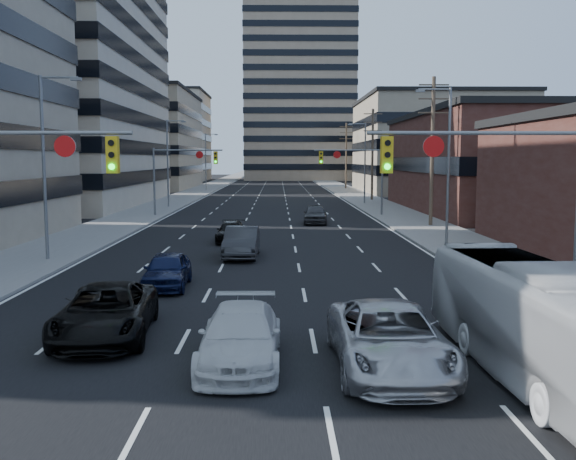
# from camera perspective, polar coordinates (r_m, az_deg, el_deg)

# --- Properties ---
(ground) EXTENTS (400.00, 400.00, 0.00)m
(ground) POSITION_cam_1_polar(r_m,az_deg,el_deg) (12.41, -4.89, -17.57)
(ground) COLOR black
(ground) RESTS_ON ground
(road_surface) EXTENTS (18.00, 300.00, 0.02)m
(road_surface) POSITION_cam_1_polar(r_m,az_deg,el_deg) (141.41, -1.24, 4.29)
(road_surface) COLOR black
(road_surface) RESTS_ON ground
(sidewalk_left) EXTENTS (5.00, 300.00, 0.15)m
(sidewalk_left) POSITION_cam_1_polar(r_m,az_deg,el_deg) (141.94, -5.90, 4.29)
(sidewalk_left) COLOR slate
(sidewalk_left) RESTS_ON ground
(sidewalk_right) EXTENTS (5.00, 300.00, 0.15)m
(sidewalk_right) POSITION_cam_1_polar(r_m,az_deg,el_deg) (141.81, 3.42, 4.31)
(sidewalk_right) COLOR slate
(sidewalk_right) RESTS_ON ground
(office_left_mid) EXTENTS (26.00, 34.00, 28.00)m
(office_left_mid) POSITION_cam_1_polar(r_m,az_deg,el_deg) (77.08, -22.63, 12.53)
(office_left_mid) COLOR #ADA089
(office_left_mid) RESTS_ON ground
(office_left_far) EXTENTS (20.00, 30.00, 16.00)m
(office_left_far) POSITION_cam_1_polar(r_m,az_deg,el_deg) (114.09, -13.59, 7.64)
(office_left_far) COLOR gray
(office_left_far) RESTS_ON ground
(storefront_right_mid) EXTENTS (20.00, 30.00, 9.00)m
(storefront_right_mid) POSITION_cam_1_polar(r_m,az_deg,el_deg) (65.55, 19.89, 5.49)
(storefront_right_mid) COLOR #472119
(storefront_right_mid) RESTS_ON ground
(office_right_far) EXTENTS (22.00, 28.00, 14.00)m
(office_right_far) POSITION_cam_1_polar(r_m,az_deg,el_deg) (102.24, 12.88, 7.27)
(office_right_far) COLOR gray
(office_right_far) RESTS_ON ground
(apartment_tower) EXTENTS (26.00, 26.00, 58.00)m
(apartment_tower) POSITION_cam_1_polar(r_m,az_deg,el_deg) (163.17, 0.96, 14.77)
(apartment_tower) COLOR gray
(apartment_tower) RESTS_ON ground
(bg_block_left) EXTENTS (24.00, 24.00, 20.00)m
(bg_block_left) POSITION_cam_1_polar(r_m,az_deg,el_deg) (154.12, -11.80, 8.04)
(bg_block_left) COLOR #ADA089
(bg_block_left) RESTS_ON ground
(bg_block_right) EXTENTS (22.00, 22.00, 12.00)m
(bg_block_right) POSITION_cam_1_polar(r_m,az_deg,el_deg) (144.72, 11.61, 6.58)
(bg_block_right) COLOR gray
(bg_block_right) RESTS_ON ground
(signal_near_left) EXTENTS (6.59, 0.33, 6.00)m
(signal_near_left) POSITION_cam_1_polar(r_m,az_deg,el_deg) (21.03, -24.16, 3.87)
(signal_near_left) COLOR slate
(signal_near_left) RESTS_ON ground
(signal_near_right) EXTENTS (6.59, 0.33, 6.00)m
(signal_near_right) POSITION_cam_1_polar(r_m,az_deg,el_deg) (20.43, 18.06, 4.06)
(signal_near_right) COLOR slate
(signal_near_right) RESTS_ON ground
(signal_far_left) EXTENTS (6.09, 0.33, 6.00)m
(signal_far_left) POSITION_cam_1_polar(r_m,az_deg,el_deg) (56.96, -9.54, 5.51)
(signal_far_left) COLOR slate
(signal_far_left) RESTS_ON ground
(signal_far_right) EXTENTS (6.09, 0.33, 6.00)m
(signal_far_right) POSITION_cam_1_polar(r_m,az_deg,el_deg) (56.74, 6.06, 5.56)
(signal_far_right) COLOR slate
(signal_far_right) RESTS_ON ground
(utility_pole_block) EXTENTS (2.20, 0.28, 11.00)m
(utility_pole_block) POSITION_cam_1_polar(r_m,az_deg,el_deg) (48.67, 12.71, 7.06)
(utility_pole_block) COLOR #4C3D2D
(utility_pole_block) RESTS_ON ground
(utility_pole_midblock) EXTENTS (2.20, 0.28, 11.00)m
(utility_pole_midblock) POSITION_cam_1_polar(r_m,az_deg,el_deg) (78.16, 7.52, 6.82)
(utility_pole_midblock) COLOR #4C3D2D
(utility_pole_midblock) RESTS_ON ground
(utility_pole_distant) EXTENTS (2.20, 0.28, 11.00)m
(utility_pole_distant) POSITION_cam_1_polar(r_m,az_deg,el_deg) (107.92, 5.18, 6.70)
(utility_pole_distant) COLOR #4C3D2D
(utility_pole_distant) RESTS_ON ground
(streetlight_left_near) EXTENTS (2.03, 0.22, 9.00)m
(streetlight_left_near) POSITION_cam_1_polar(r_m,az_deg,el_deg) (33.25, -20.65, 5.97)
(streetlight_left_near) COLOR slate
(streetlight_left_near) RESTS_ON ground
(streetlight_left_mid) EXTENTS (2.03, 0.22, 9.00)m
(streetlight_left_mid) POSITION_cam_1_polar(r_m,az_deg,el_deg) (67.25, -10.52, 6.24)
(streetlight_left_mid) COLOR slate
(streetlight_left_mid) RESTS_ON ground
(streetlight_left_far) EXTENTS (2.03, 0.22, 9.00)m
(streetlight_left_far) POSITION_cam_1_polar(r_m,az_deg,el_deg) (101.93, -7.24, 6.29)
(streetlight_left_far) COLOR slate
(streetlight_left_far) RESTS_ON ground
(streetlight_right_near) EXTENTS (2.03, 0.22, 9.00)m
(streetlight_right_near) POSITION_cam_1_polar(r_m,az_deg,el_deg) (37.54, 13.85, 6.18)
(streetlight_right_near) COLOR slate
(streetlight_right_near) RESTS_ON ground
(streetlight_right_far) EXTENTS (2.03, 0.22, 9.00)m
(streetlight_right_far) POSITION_cam_1_polar(r_m,az_deg,el_deg) (71.95, 6.73, 6.30)
(streetlight_right_far) COLOR slate
(streetlight_right_far) RESTS_ON ground
(black_pickup) EXTENTS (2.89, 5.53, 1.48)m
(black_pickup) POSITION_cam_1_polar(r_m,az_deg,el_deg) (18.87, -15.88, -7.04)
(black_pickup) COLOR black
(black_pickup) RESTS_ON ground
(white_van) EXTENTS (1.99, 4.82, 1.39)m
(white_van) POSITION_cam_1_polar(r_m,az_deg,el_deg) (15.97, -4.23, -9.42)
(white_van) COLOR silver
(white_van) RESTS_ON ground
(silver_suv) EXTENTS (2.63, 5.62, 1.56)m
(silver_suv) POSITION_cam_1_polar(r_m,az_deg,el_deg) (15.65, 8.98, -9.50)
(silver_suv) COLOR #ACACB1
(silver_suv) RESTS_ON ground
(transit_bus) EXTENTS (2.58, 9.78, 2.71)m
(transit_bus) POSITION_cam_1_polar(r_m,az_deg,el_deg) (15.78, 21.43, -7.57)
(transit_bus) COLOR silver
(transit_bus) RESTS_ON ground
(sedan_blue) EXTENTS (1.76, 4.15, 1.40)m
(sedan_blue) POSITION_cam_1_polar(r_m,az_deg,el_deg) (25.53, -10.70, -3.54)
(sedan_blue) COLOR #0D1436
(sedan_blue) RESTS_ON ground
(sedan_grey_center) EXTENTS (1.74, 4.77, 1.56)m
(sedan_grey_center) POSITION_cam_1_polar(r_m,az_deg,el_deg) (32.91, -4.15, -1.10)
(sedan_grey_center) COLOR #2C2D2F
(sedan_grey_center) RESTS_ON ground
(sedan_black_far) EXTENTS (1.73, 4.23, 1.23)m
(sedan_black_far) POSITION_cam_1_polar(r_m,az_deg,el_deg) (39.05, -5.05, -0.19)
(sedan_black_far) COLOR black
(sedan_black_far) RESTS_ON ground
(sedan_grey_right) EXTENTS (2.01, 4.51, 1.51)m
(sedan_grey_right) POSITION_cam_1_polar(r_m,az_deg,el_deg) (50.05, 2.43, 1.42)
(sedan_grey_right) COLOR #393A3C
(sedan_grey_right) RESTS_ON ground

